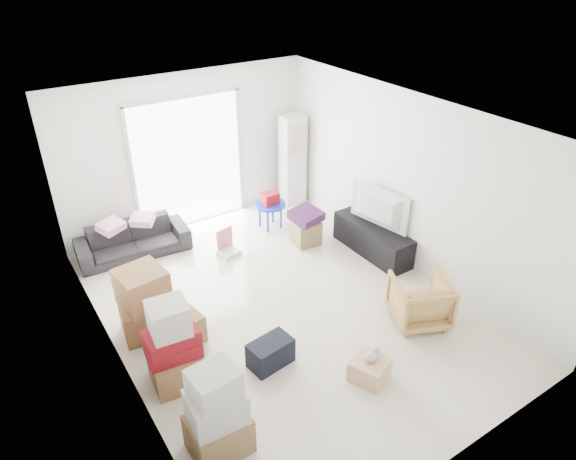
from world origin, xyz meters
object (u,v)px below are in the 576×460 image
at_px(armchair, 420,299).
at_px(kids_table, 270,203).
at_px(tv_console, 372,239).
at_px(sofa, 132,235).
at_px(ac_tower, 293,160).
at_px(ottoman, 306,232).
at_px(television, 374,222).
at_px(wood_crate, 369,369).

distance_m(armchair, kids_table, 3.32).
bearing_deg(armchair, kids_table, -60.44).
height_order(tv_console, kids_table, kids_table).
xyz_separation_m(tv_console, kids_table, (-0.95, 1.64, 0.24)).
bearing_deg(sofa, ac_tower, 7.37).
bearing_deg(ottoman, armchair, -87.72).
bearing_deg(sofa, tv_console, -28.15).
relative_size(tv_console, television, 1.36).
relative_size(ac_tower, television, 1.59).
distance_m(ottoman, kids_table, 0.86).
bearing_deg(armchair, ac_tower, -74.42).
bearing_deg(tv_console, ac_tower, 91.26).
relative_size(television, sofa, 0.62).
relative_size(sofa, armchair, 2.42).
xyz_separation_m(sofa, armchair, (2.65, -3.78, 0.02)).
bearing_deg(tv_console, television, 0.00).
height_order(ac_tower, wood_crate, ac_tower).
distance_m(television, sofa, 3.92).
height_order(ac_tower, kids_table, ac_tower).
bearing_deg(wood_crate, ottoman, 68.69).
xyz_separation_m(ac_tower, television, (0.05, -2.27, -0.30)).
xyz_separation_m(tv_console, armchair, (-0.63, -1.66, 0.12)).
relative_size(armchair, wood_crate, 1.83).
bearing_deg(tv_console, armchair, -110.91).
bearing_deg(armchair, ottoman, -63.71).
xyz_separation_m(ottoman, wood_crate, (-1.15, -2.94, -0.08)).
distance_m(sofa, wood_crate, 4.44).
height_order(television, wood_crate, television).
distance_m(ac_tower, sofa, 3.28).
relative_size(sofa, wood_crate, 4.43).
relative_size(ottoman, wood_crate, 1.04).
bearing_deg(wood_crate, television, 48.00).
bearing_deg(kids_table, armchair, -84.46).
relative_size(ottoman, kids_table, 0.62).
relative_size(television, kids_table, 1.62).
height_order(ac_tower, television, ac_tower).
relative_size(ac_tower, kids_table, 2.58).
height_order(sofa, wood_crate, sofa).
distance_m(sofa, kids_table, 2.39).
bearing_deg(television, armchair, 149.00).
distance_m(armchair, wood_crate, 1.34).
relative_size(armchair, ottoman, 1.75).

